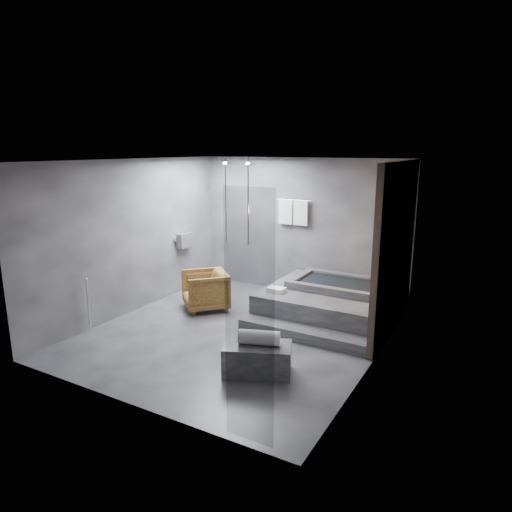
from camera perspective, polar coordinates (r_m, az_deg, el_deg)
The scene contains 7 objects.
room at distance 7.22m, azimuth 1.31°, elevation 3.35°, with size 5.00×5.04×2.82m.
tub_deck at distance 8.40m, azimuth 9.14°, elevation -5.81°, with size 2.20×2.00×0.50m, color #343437.
tub_step at distance 7.44m, azimuth 5.86°, elevation -9.63°, with size 2.20×0.36×0.18m, color #343437.
concrete_bench at distance 6.33m, azimuth 0.17°, elevation -12.73°, with size 0.91×0.50×0.41m, color #323235.
driftwood_chair at distance 8.69m, azimuth -6.36°, elevation -4.28°, with size 0.78×0.80×0.73m, color #472E11.
rolled_towel at distance 6.21m, azimuth 0.40°, elevation -10.15°, with size 0.20×0.20×0.55m, color white.
deck_towel at distance 8.10m, azimuth 2.58°, elevation -4.24°, with size 0.30×0.22×0.08m, color white.
Camera 1 is at (3.75, -6.02, 2.99)m, focal length 32.00 mm.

